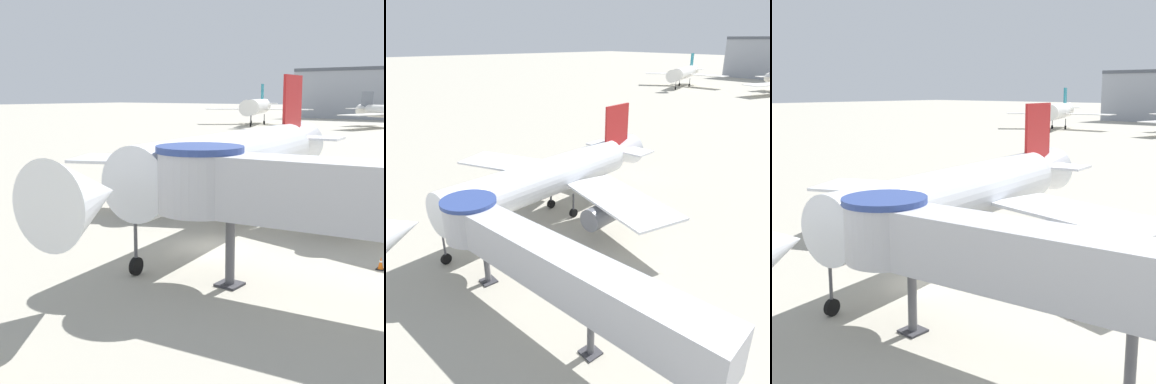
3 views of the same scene
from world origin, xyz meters
TOP-DOWN VIEW (x-y plane):
  - ground_plane at (0.00, 0.00)m, footprint 800.00×800.00m
  - main_airplane at (-1.45, 5.13)m, footprint 28.34×32.02m
  - jet_bridge at (10.50, -4.01)m, footprint 22.08×5.96m
  - traffic_cone_starboard_wing at (9.47, 1.74)m, footprint 0.40×0.40m
  - traffic_cone_port_wing at (-11.99, 4.13)m, footprint 0.41×0.41m
  - background_jet_teal_tail at (-62.02, 112.38)m, footprint 30.35×30.64m

SIDE VIEW (x-z plane):
  - ground_plane at x=0.00m, z-range 0.00..0.00m
  - traffic_cone_starboard_wing at x=9.47m, z-range -0.02..0.65m
  - traffic_cone_port_wing at x=-11.99m, z-range -0.02..0.66m
  - main_airplane at x=-1.45m, z-range -0.81..9.54m
  - jet_bridge at x=10.50m, z-range 1.53..7.97m
  - background_jet_teal_tail at x=-62.02m, z-range -0.76..11.18m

